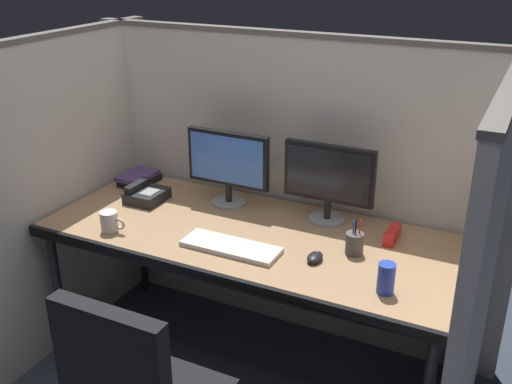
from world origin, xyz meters
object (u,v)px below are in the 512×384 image
Objects in this scene: computer_mouse at (315,257)px; soda_can at (386,278)px; red_stapler at (392,235)px; keyboard_main at (231,247)px; monitor_left at (228,163)px; monitor_right at (329,178)px; desk at (250,243)px; coffee_mug at (110,222)px; book_stack at (139,178)px; pen_cup at (355,243)px; desk_phone at (146,194)px.

soda_can is (0.32, -0.11, 0.04)m from computer_mouse.
keyboard_main is at bearing -147.24° from red_stapler.
monitor_right is (0.51, 0.03, 0.00)m from monitor_left.
computer_mouse is at bearing -16.26° from desk.
coffee_mug is at bearing -156.00° from desk.
soda_can is (0.67, -0.21, 0.11)m from desk.
soda_can reaches higher than desk.
book_stack is (-0.57, 0.02, -0.19)m from monitor_left.
soda_can is 0.97× the size of coffee_mug.
desk is 0.49m from pen_cup.
computer_mouse is at bearing -133.64° from pen_cup.
red_stapler is (0.33, -0.06, -0.19)m from monitor_right.
red_stapler is at bearing 22.09° from coffee_mug.
pen_cup is at bearing -17.01° from monitor_left.
red_stapler is (1.23, 0.12, -0.01)m from desk_phone.
pen_cup is 0.84× the size of desk_phone.
coffee_mug is (-0.57, -0.09, 0.04)m from keyboard_main.
monitor_left is 0.77m from pen_cup.
monitor_left is 2.87× the size of red_stapler.
keyboard_main is 3.41× the size of coffee_mug.
desk_phone is (-0.90, -0.18, -0.18)m from monitor_right.
soda_can reaches higher than keyboard_main.
keyboard_main is (-0.27, -0.45, -0.20)m from monitor_right.
soda_can reaches higher than coffee_mug.
pen_cup is (0.21, -0.25, -0.17)m from monitor_right.
book_stack is at bearing 177.74° from red_stapler.
red_stapler is at bearing -11.03° from monitor_right.
soda_can reaches higher than desk_phone.
pen_cup is (0.13, 0.13, 0.03)m from computer_mouse.
book_stack is 0.58m from coffee_mug.
coffee_mug is (-1.25, -0.05, -0.01)m from soda_can.
desk_phone reaches higher than keyboard_main.
soda_can is at bearing -50.12° from monitor_right.
computer_mouse is at bearing 161.46° from soda_can.
desk is 15.08× the size of coffee_mug.
desk is at bearing -176.56° from pen_cup.
book_stack is at bearing -179.56° from monitor_right.
monitor_left reaches higher than computer_mouse.
computer_mouse is 0.79× the size of soda_can.
pen_cup reaches higher than computer_mouse.
monitor_left is 0.46m from desk_phone.
coffee_mug is (-0.33, -0.51, -0.17)m from monitor_left.
computer_mouse is 0.51× the size of desk_phone.
book_stack is at bearing 151.36° from keyboard_main.
soda_can is at bearing -26.60° from monitor_left.
coffee_mug is 0.66× the size of desk_phone.
coffee_mug is (-0.84, -0.54, -0.17)m from monitor_right.
coffee_mug reaches higher than computer_mouse.
desk is 4.42× the size of monitor_left.
desk is 12.67× the size of red_stapler.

